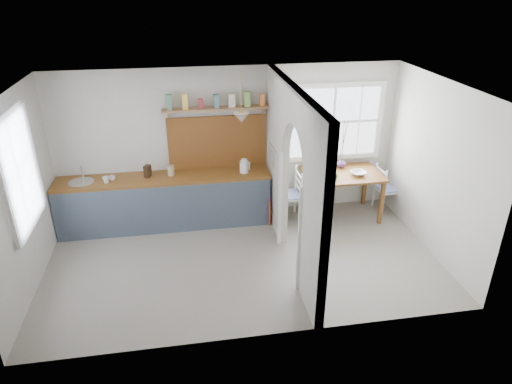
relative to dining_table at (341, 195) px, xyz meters
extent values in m
cube|color=gray|center=(-1.88, -1.12, -0.41)|extent=(5.80, 3.20, 0.01)
cube|color=#BBB8AA|center=(-1.88, -1.12, 2.19)|extent=(5.80, 3.20, 0.01)
cube|color=#BBB8AA|center=(-1.88, 0.48, 0.89)|extent=(5.80, 0.01, 2.60)
cube|color=#BBB8AA|center=(-1.88, -2.72, 0.89)|extent=(5.80, 0.01, 2.60)
cube|color=#BBB8AA|center=(-4.78, -1.12, 0.89)|extent=(0.01, 3.20, 2.60)
cube|color=#BBB8AA|center=(1.02, -1.12, 0.89)|extent=(0.01, 3.20, 2.60)
cube|color=#BBB8AA|center=(-1.18, -2.32, 0.89)|extent=(0.12, 0.80, 2.60)
cube|color=#BBB8AA|center=(-1.18, -0.12, 0.89)|extent=(0.12, 1.20, 2.60)
cube|color=#BBB8AA|center=(-1.18, -1.32, 1.66)|extent=(0.12, 1.20, 1.05)
cube|color=brown|center=(-3.01, 0.18, 0.46)|extent=(3.50, 0.60, 0.05)
cube|color=slate|center=(-3.01, -0.11, 0.01)|extent=(3.50, 0.03, 0.85)
cube|color=#331F10|center=(-3.01, 0.23, 0.01)|extent=(3.46, 0.45, 0.85)
cylinder|color=silver|center=(-4.31, 0.18, 0.48)|extent=(0.40, 0.40, 0.02)
cube|color=brown|center=(-2.09, 0.45, 0.94)|extent=(1.65, 0.03, 0.90)
cube|color=#AD7E56|center=(-2.09, 0.37, 1.54)|extent=(1.75, 0.20, 0.03)
cube|color=#437056|center=(-2.83, 0.37, 1.64)|extent=(0.09, 0.09, 0.18)
cube|color=gold|center=(-2.58, 0.37, 1.64)|extent=(0.09, 0.09, 0.18)
cube|color=maroon|center=(-2.34, 0.37, 1.64)|extent=(0.09, 0.09, 0.18)
cube|color=#426876|center=(-2.09, 0.37, 1.64)|extent=(0.09, 0.09, 0.18)
cube|color=beige|center=(-1.84, 0.37, 1.64)|extent=(0.09, 0.09, 0.18)
cube|color=olive|center=(-1.59, 0.37, 1.64)|extent=(0.09, 0.09, 0.18)
cube|color=orange|center=(-1.34, 0.37, 1.64)|extent=(0.09, 0.09, 0.18)
cone|color=silver|center=(-1.73, 0.03, 1.47)|extent=(0.26, 0.26, 0.16)
cylinder|color=silver|center=(-1.27, -0.22, 1.04)|extent=(0.02, 0.50, 0.02)
imported|color=silver|center=(-3.91, 0.08, 0.54)|extent=(0.14, 0.14, 0.10)
imported|color=silver|center=(-3.83, 0.16, 0.53)|extent=(0.13, 0.13, 0.08)
cube|color=#331F10|center=(-3.27, 0.23, 0.58)|extent=(0.13, 0.15, 0.19)
cylinder|color=tan|center=(-2.89, 0.22, 0.58)|extent=(0.13, 0.13, 0.18)
cube|color=#B3236E|center=(-1.30, -0.14, -0.14)|extent=(0.02, 0.03, 0.49)
cube|color=#C15708|center=(-1.30, -0.19, -0.16)|extent=(0.02, 0.03, 0.45)
imported|color=silver|center=(0.24, -0.11, 0.44)|extent=(0.27, 0.27, 0.06)
imported|color=#488646|center=(-0.20, -0.21, 0.45)|extent=(0.12, 0.12, 0.08)
cylinder|color=black|center=(-0.34, -0.06, 0.42)|extent=(0.22, 0.22, 0.02)
imported|color=#51305C|center=(0.06, 0.26, 0.50)|extent=(0.16, 0.16, 0.17)
camera|label=1|loc=(-2.65, -6.83, 3.50)|focal=32.00mm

